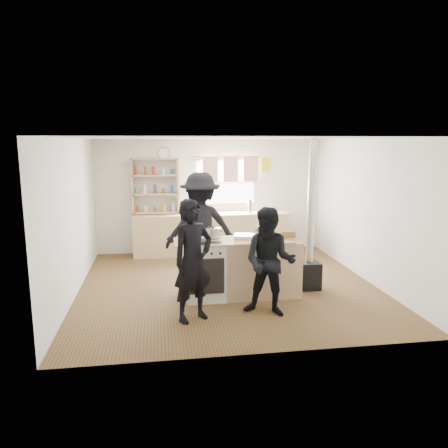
% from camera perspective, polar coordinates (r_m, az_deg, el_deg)
% --- Properties ---
extents(ground, '(5.00, 5.00, 0.01)m').
position_cam_1_polar(ground, '(7.61, 0.47, -8.04)').
color(ground, brown).
rests_on(ground, ground).
extents(back_counter, '(3.40, 0.55, 0.90)m').
position_cam_1_polar(back_counter, '(9.62, -1.62, -1.25)').
color(back_counter, tan).
rests_on(back_counter, ground).
extents(shelving_unit, '(1.00, 0.28, 1.20)m').
position_cam_1_polar(shelving_unit, '(9.50, -8.97, 4.96)').
color(shelving_unit, tan).
rests_on(shelving_unit, back_counter).
extents(thermos, '(0.10, 0.10, 0.28)m').
position_cam_1_polar(thermos, '(9.65, 3.42, 2.33)').
color(thermos, silver).
rests_on(thermos, back_counter).
extents(cooking_island, '(1.97, 0.64, 0.93)m').
position_cam_1_polar(cooking_island, '(6.98, 2.38, -5.75)').
color(cooking_island, silver).
rests_on(cooking_island, ground).
extents(skillet_greens, '(0.30, 0.30, 0.05)m').
position_cam_1_polar(skillet_greens, '(6.59, -3.20, -2.32)').
color(skillet_greens, black).
rests_on(skillet_greens, cooking_island).
extents(roast_tray, '(0.39, 0.35, 0.07)m').
position_cam_1_polar(roast_tray, '(6.91, 2.72, -1.63)').
color(roast_tray, silver).
rests_on(roast_tray, cooking_island).
extents(stockpot_stove, '(0.23, 0.23, 0.19)m').
position_cam_1_polar(stockpot_stove, '(6.95, -1.42, -1.17)').
color(stockpot_stove, '#B6B6B9').
rests_on(stockpot_stove, cooking_island).
extents(stockpot_counter, '(0.26, 0.26, 0.20)m').
position_cam_1_polar(stockpot_counter, '(7.03, 5.34, -1.03)').
color(stockpot_counter, silver).
rests_on(stockpot_counter, cooking_island).
extents(bread_board, '(0.30, 0.22, 0.12)m').
position_cam_1_polar(bread_board, '(6.97, 8.36, -1.51)').
color(bread_board, tan).
rests_on(bread_board, cooking_island).
extents(flue_heater, '(0.35, 0.35, 2.50)m').
position_cam_1_polar(flue_heater, '(7.42, 11.11, -3.41)').
color(flue_heater, black).
rests_on(flue_heater, ground).
extents(person_near_left, '(0.74, 0.66, 1.69)m').
position_cam_1_polar(person_near_left, '(5.97, -4.08, -4.82)').
color(person_near_left, black).
rests_on(person_near_left, ground).
extents(person_near_right, '(0.93, 0.86, 1.55)m').
position_cam_1_polar(person_near_right, '(6.19, 5.98, -4.97)').
color(person_near_right, black).
rests_on(person_near_right, ground).
extents(person_far, '(1.32, 0.87, 1.92)m').
position_cam_1_polar(person_far, '(7.69, -3.07, -0.42)').
color(person_far, black).
rests_on(person_far, ground).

